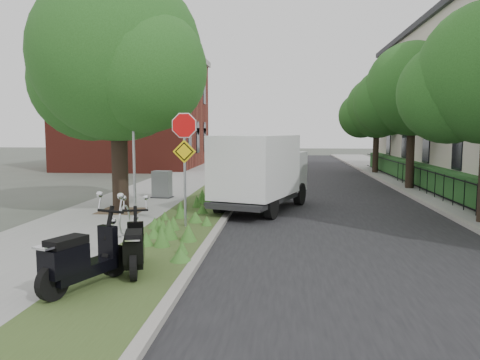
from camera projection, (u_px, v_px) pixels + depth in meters
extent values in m
plane|color=#4C5147|center=(234.00, 236.00, 12.12)|extent=(120.00, 120.00, 0.00)
cube|color=gray|center=(168.00, 186.00, 22.41)|extent=(3.50, 60.00, 0.12)
cube|color=#3B4F22|center=(225.00, 187.00, 22.15)|extent=(2.00, 60.00, 0.12)
cube|color=#9E9991|center=(246.00, 187.00, 22.06)|extent=(0.20, 60.00, 0.13)
cube|color=black|center=(321.00, 189.00, 21.75)|extent=(7.00, 60.00, 0.01)
cube|color=#9E9991|center=(398.00, 189.00, 21.42)|extent=(0.20, 60.00, 0.13)
cube|color=gray|center=(436.00, 189.00, 21.26)|extent=(3.20, 60.00, 0.12)
cylinder|color=black|center=(119.00, 142.00, 15.01)|extent=(0.52, 0.52, 4.48)
sphere|color=#204C19|center=(117.00, 56.00, 14.72)|extent=(5.40, 5.40, 5.40)
sphere|color=#204C19|center=(91.00, 81.00, 15.71)|extent=(4.05, 4.05, 4.05)
sphere|color=#204C19|center=(144.00, 70.00, 14.01)|extent=(3.78, 3.78, 3.78)
cube|color=#473828|center=(121.00, 211.00, 15.25)|extent=(1.40, 1.40, 0.01)
cylinder|color=#A5A8AD|center=(134.00, 151.00, 13.97)|extent=(0.08, 0.08, 4.00)
torus|color=#A5A8AD|center=(124.00, 220.00, 11.72)|extent=(0.05, 0.77, 0.77)
cube|color=#A5A8AD|center=(120.00, 237.00, 11.41)|extent=(0.06, 0.06, 0.04)
cube|color=#A5A8AD|center=(129.00, 231.00, 12.12)|extent=(0.06, 0.06, 0.04)
cylinder|color=#A5A8AD|center=(185.00, 172.00, 12.67)|extent=(0.07, 0.07, 3.00)
cylinder|color=red|center=(184.00, 125.00, 12.51)|extent=(0.86, 0.03, 0.86)
cylinder|color=white|center=(184.00, 125.00, 12.53)|extent=(0.94, 0.02, 0.94)
cube|color=yellow|center=(184.00, 152.00, 12.59)|extent=(0.64, 0.03, 0.64)
cube|color=black|center=(414.00, 167.00, 21.25)|extent=(0.04, 24.00, 0.04)
cube|color=black|center=(414.00, 185.00, 21.33)|extent=(0.04, 24.00, 0.04)
cylinder|color=black|center=(414.00, 177.00, 21.30)|extent=(0.03, 0.03, 1.00)
cube|color=#17421E|center=(430.00, 176.00, 21.23)|extent=(1.00, 24.00, 1.10)
cube|color=#2D2D33|center=(434.00, 95.00, 20.84)|extent=(0.25, 26.00, 0.60)
cube|color=maroon|center=(137.00, 113.00, 34.35)|extent=(9.00, 10.00, 8.00)
cube|color=#9E9991|center=(136.00, 56.00, 33.92)|extent=(9.40, 10.40, 0.40)
sphere|color=#204C19|center=(449.00, 93.00, 13.73)|extent=(3.00, 3.00, 3.00)
cylinder|color=black|center=(411.00, 144.00, 21.15)|extent=(0.36, 0.36, 4.03)
sphere|color=#204C19|center=(413.00, 89.00, 20.89)|extent=(4.20, 4.20, 4.20)
sphere|color=#204C19|center=(388.00, 102.00, 21.66)|extent=(3.15, 3.15, 3.15)
sphere|color=#204C19|center=(436.00, 97.00, 20.34)|extent=(2.94, 2.94, 2.94)
cylinder|color=black|center=(376.00, 143.00, 29.09)|extent=(0.36, 0.36, 3.64)
sphere|color=#204C19|center=(377.00, 107.00, 28.86)|extent=(3.80, 3.80, 3.80)
sphere|color=#204C19|center=(361.00, 115.00, 29.55)|extent=(2.85, 2.85, 2.85)
sphere|color=#204C19|center=(391.00, 113.00, 28.36)|extent=(2.66, 2.66, 2.66)
cylinder|color=black|center=(136.00, 249.00, 9.34)|extent=(0.25, 0.52, 0.51)
cylinder|color=black|center=(134.00, 266.00, 8.16)|extent=(0.25, 0.52, 0.51)
cube|color=black|center=(135.00, 257.00, 8.70)|extent=(0.62, 1.16, 0.17)
cube|color=black|center=(134.00, 249.00, 8.34)|extent=(0.51, 0.70, 0.39)
cube|color=black|center=(134.00, 235.00, 8.36)|extent=(0.44, 0.64, 0.12)
cylinder|color=black|center=(115.00, 260.00, 8.41)|extent=(0.34, 0.58, 0.58)
cylinder|color=black|center=(53.00, 282.00, 7.20)|extent=(0.34, 0.58, 0.58)
cube|color=black|center=(83.00, 270.00, 7.76)|extent=(0.83, 1.32, 0.20)
cube|color=black|center=(64.00, 260.00, 7.39)|extent=(0.64, 0.82, 0.44)
cube|color=black|center=(66.00, 242.00, 7.41)|extent=(0.56, 0.74, 0.13)
cube|color=#262628|center=(261.00, 197.00, 15.93)|extent=(3.22, 5.09, 0.16)
cube|color=#B7BABC|center=(279.00, 171.00, 17.53)|extent=(2.15, 1.78, 1.44)
cube|color=white|center=(256.00, 166.00, 15.37)|extent=(2.96, 3.87, 1.98)
cube|color=#262628|center=(162.00, 197.00, 18.28)|extent=(0.85, 0.62, 0.03)
cube|color=slate|center=(162.00, 184.00, 18.23)|extent=(0.75, 0.52, 1.05)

